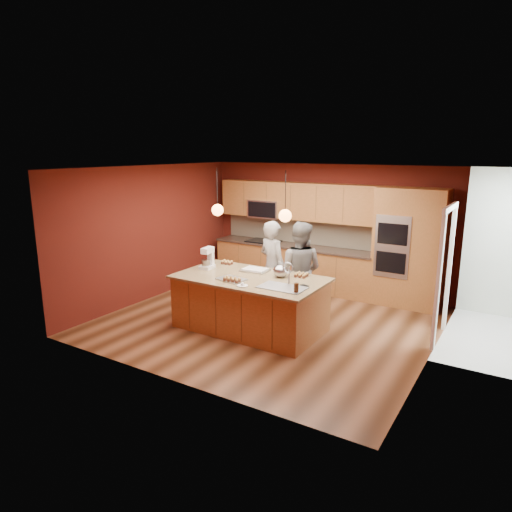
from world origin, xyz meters
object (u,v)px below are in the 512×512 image
Objects in this scene: stand_mixer at (208,259)px; mixing_bowl at (281,271)px; person_left at (273,267)px; person_right at (299,270)px; island at (251,302)px.

mixing_bowl is (1.39, 0.19, -0.06)m from stand_mixer.
person_left is 1.23m from stand_mixer.
stand_mixer is at bearing 22.59° from person_right.
stand_mixer is at bearing -172.38° from mixing_bowl.
person_right reaches higher than person_left.
person_right reaches higher than mixing_bowl.
island is 1.14m from stand_mixer.
person_left is at bearing 128.22° from mixing_bowl.
person_right is at bearing 65.58° from island.
island is at bearing -148.01° from mixing_bowl.
person_right is (0.55, 0.00, 0.01)m from person_left.
person_right is 6.82× the size of mixing_bowl.
person_right is at bearing 25.80° from stand_mixer.
stand_mixer is 1.40m from mixing_bowl.
island is 9.64× the size of mixing_bowl.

